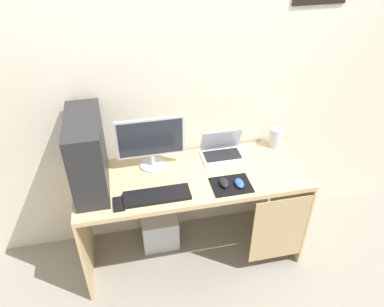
% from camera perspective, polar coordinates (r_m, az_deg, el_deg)
% --- Properties ---
extents(ground_plane, '(8.00, 8.00, 0.00)m').
position_cam_1_polar(ground_plane, '(3.07, 0.00, -14.34)').
color(ground_plane, gray).
extents(wall_back, '(4.00, 0.05, 2.60)m').
position_cam_1_polar(wall_back, '(2.53, -1.58, 11.06)').
color(wall_back, beige).
rests_on(wall_back, ground_plane).
extents(desk, '(1.56, 0.59, 0.76)m').
position_cam_1_polar(desk, '(2.63, 0.50, -5.89)').
color(desk, tan).
rests_on(desk, ground_plane).
extents(pc_tower, '(0.20, 0.50, 0.50)m').
position_cam_1_polar(pc_tower, '(2.39, -15.58, -0.11)').
color(pc_tower, '#232326').
rests_on(pc_tower, desk).
extents(monitor, '(0.46, 0.17, 0.38)m').
position_cam_1_polar(monitor, '(2.51, -6.26, 1.77)').
color(monitor, '#B7BCC6').
rests_on(monitor, desk).
extents(laptop, '(0.30, 0.22, 0.20)m').
position_cam_1_polar(laptop, '(2.70, 4.60, 0.36)').
color(laptop, white).
rests_on(laptop, desk).
extents(speaker, '(0.09, 0.09, 0.15)m').
position_cam_1_polar(speaker, '(2.85, 12.58, 2.42)').
color(speaker, '#B7BCC6').
rests_on(speaker, desk).
extents(keyboard, '(0.42, 0.14, 0.02)m').
position_cam_1_polar(keyboard, '(2.38, -5.33, -6.38)').
color(keyboard, black).
rests_on(keyboard, desk).
extents(mousepad, '(0.26, 0.20, 0.00)m').
position_cam_1_polar(mousepad, '(2.47, 5.95, -4.78)').
color(mousepad, black).
rests_on(mousepad, desk).
extents(mouse_left, '(0.06, 0.10, 0.03)m').
position_cam_1_polar(mouse_left, '(2.45, 4.90, -4.44)').
color(mouse_left, black).
rests_on(mouse_left, mousepad).
extents(mouse_right, '(0.06, 0.10, 0.03)m').
position_cam_1_polar(mouse_right, '(2.46, 7.20, -4.49)').
color(mouse_right, '#2D51B2').
rests_on(mouse_right, mousepad).
extents(cell_phone, '(0.07, 0.13, 0.01)m').
position_cam_1_polar(cell_phone, '(2.36, -11.05, -7.54)').
color(cell_phone, black).
rests_on(cell_phone, desk).
extents(subwoofer, '(0.28, 0.28, 0.28)m').
position_cam_1_polar(subwoofer, '(3.05, -4.97, -11.16)').
color(subwoofer, '#B7BCC6').
rests_on(subwoofer, ground_plane).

